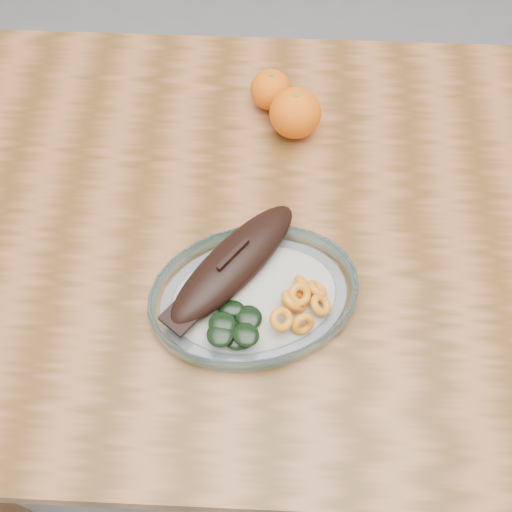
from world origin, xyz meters
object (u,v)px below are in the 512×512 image
Objects in this scene: orange_left at (295,113)px; orange_right at (271,90)px; plated_meal at (253,293)px; dining_table at (276,258)px.

orange_right is at bearing 125.82° from orange_left.
plated_meal reaches higher than orange_right.
dining_table is 14.61× the size of orange_left.
orange_left is 0.07m from orange_right.
plated_meal is at bearing -103.73° from dining_table.
plated_meal is at bearing -99.65° from orange_left.
orange_left is at bearing -54.18° from orange_right.
orange_left is at bearing 64.64° from plated_meal.
dining_table is 17.84× the size of orange_right.
orange_right is (-0.02, 0.24, 0.13)m from dining_table.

